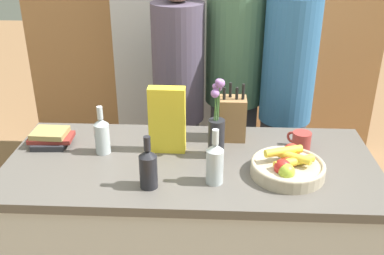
% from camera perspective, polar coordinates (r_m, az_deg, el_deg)
% --- Properties ---
extents(kitchen_island, '(1.63, 0.73, 0.91)m').
position_cam_1_polar(kitchen_island, '(2.25, -0.12, -14.33)').
color(kitchen_island, silver).
rests_on(kitchen_island, ground_plane).
extents(back_wall_wood, '(2.83, 0.12, 2.60)m').
position_cam_1_polar(back_wall_wood, '(3.59, 1.37, 15.92)').
color(back_wall_wood, '#AD7A4C').
rests_on(back_wall_wood, ground_plane).
extents(refrigerator, '(0.83, 0.62, 2.02)m').
position_cam_1_polar(refrigerator, '(3.31, -1.67, 9.99)').
color(refrigerator, '#B7B7BC').
rests_on(refrigerator, ground_plane).
extents(fruit_bowl, '(0.31, 0.31, 0.11)m').
position_cam_1_polar(fruit_bowl, '(1.91, 12.07, -4.84)').
color(fruit_bowl, tan).
rests_on(fruit_bowl, kitchen_island).
extents(knife_block, '(0.13, 0.11, 0.28)m').
position_cam_1_polar(knife_block, '(2.15, 5.17, 1.19)').
color(knife_block, olive).
rests_on(knife_block, kitchen_island).
extents(flower_vase, '(0.07, 0.07, 0.37)m').
position_cam_1_polar(flower_vase, '(1.97, 3.14, -0.24)').
color(flower_vase, '#232328').
rests_on(flower_vase, kitchen_island).
extents(cereal_box, '(0.16, 0.06, 0.31)m').
position_cam_1_polar(cereal_box, '(2.01, -3.18, 0.95)').
color(cereal_box, yellow).
rests_on(cereal_box, kitchen_island).
extents(coffee_mug, '(0.11, 0.09, 0.08)m').
position_cam_1_polar(coffee_mug, '(2.14, 13.67, -1.58)').
color(coffee_mug, '#99332D').
rests_on(coffee_mug, kitchen_island).
extents(book_stack, '(0.20, 0.16, 0.07)m').
position_cam_1_polar(book_stack, '(2.21, -17.52, -1.27)').
color(book_stack, '#232328').
rests_on(book_stack, kitchen_island).
extents(bottle_oil, '(0.07, 0.07, 0.22)m').
position_cam_1_polar(bottle_oil, '(1.77, -5.57, -5.07)').
color(bottle_oil, black).
rests_on(bottle_oil, kitchen_island).
extents(bottle_vinegar, '(0.07, 0.07, 0.24)m').
position_cam_1_polar(bottle_vinegar, '(1.79, 2.91, -4.42)').
color(bottle_vinegar, '#B2BCC1').
rests_on(bottle_vinegar, kitchen_island).
extents(bottle_wine, '(0.07, 0.07, 0.23)m').
position_cam_1_polar(bottle_wine, '(2.06, -11.36, -0.92)').
color(bottle_wine, '#B2BCC1').
rests_on(bottle_wine, kitchen_island).
extents(person_at_sink, '(0.29, 0.29, 1.67)m').
position_cam_1_polar(person_at_sink, '(2.61, -1.72, 4.22)').
color(person_at_sink, '#383842').
rests_on(person_at_sink, ground_plane).
extents(person_in_blue, '(0.34, 0.34, 1.82)m').
position_cam_1_polar(person_in_blue, '(2.69, 5.43, 6.54)').
color(person_in_blue, '#383842').
rests_on(person_in_blue, ground_plane).
extents(person_in_red_tee, '(0.29, 0.29, 1.72)m').
position_cam_1_polar(person_in_red_tee, '(2.59, 11.91, 4.28)').
color(person_in_red_tee, '#383842').
rests_on(person_in_red_tee, ground_plane).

